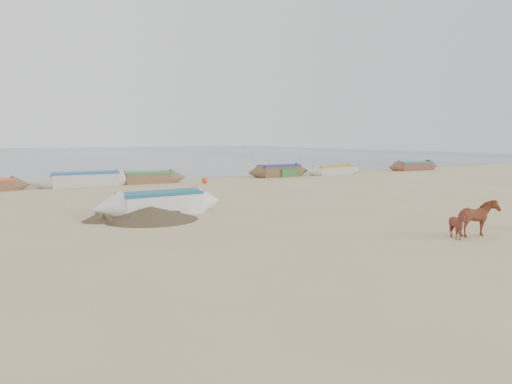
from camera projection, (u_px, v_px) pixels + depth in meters
ground at (318, 232)px, 16.91m from camera, size 140.00×140.00×0.00m
sea at (18, 155)px, 86.14m from camera, size 160.00×160.00×0.00m
cow_adult at (476, 218)px, 16.09m from camera, size 1.53×0.90×1.21m
calf_front at (457, 225)px, 15.70m from camera, size 1.01×0.95×0.91m
near_canoe at (160, 203)px, 20.70m from camera, size 5.75×1.63×0.96m
debris_pile at (151, 213)px, 19.46m from camera, size 4.65×4.65×0.53m
waterline_canoes at (135, 178)px, 34.23m from camera, size 60.28×4.10×0.98m
beach_clutter at (173, 178)px, 35.16m from camera, size 42.27×4.72×0.64m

